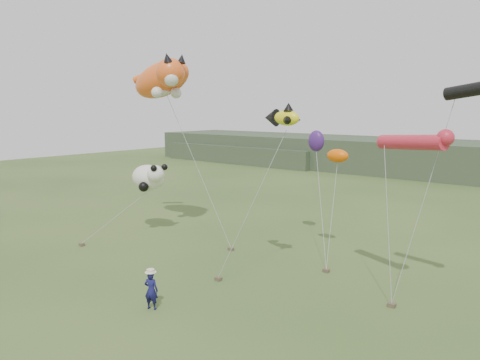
{
  "coord_description": "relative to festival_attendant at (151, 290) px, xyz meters",
  "views": [
    {
      "loc": [
        13.24,
        -12.0,
        7.81
      ],
      "look_at": [
        0.82,
        3.0,
        4.83
      ],
      "focal_mm": 35.0,
      "sensor_mm": 36.0,
      "label": 1
    }
  ],
  "objects": [
    {
      "name": "ground",
      "position": [
        0.56,
        0.79,
        -0.77
      ],
      "size": [
        120.0,
        120.0,
        0.0
      ],
      "primitive_type": "plane",
      "color": "#385123",
      "rests_on": "ground"
    },
    {
      "name": "headland",
      "position": [
        -2.55,
        45.48,
        1.15
      ],
      "size": [
        90.0,
        13.0,
        4.0
      ],
      "color": "#2D3D28",
      "rests_on": "ground"
    },
    {
      "name": "festival_attendant",
      "position": [
        0.0,
        0.0,
        0.0
      ],
      "size": [
        0.66,
        0.57,
        1.54
      ],
      "primitive_type": "imported",
      "rotation": [
        0.0,
        0.0,
        3.56
      ],
      "color": "#15144D",
      "rests_on": "ground"
    },
    {
      "name": "sandbag_anchors",
      "position": [
        -0.41,
        5.83,
        -0.69
      ],
      "size": [
        17.3,
        5.35,
        0.15
      ],
      "color": "brown",
      "rests_on": "ground"
    },
    {
      "name": "cat_kite",
      "position": [
        -8.19,
        8.05,
        8.83
      ],
      "size": [
        5.97,
        3.19,
        3.08
      ],
      "color": "#F65D1E",
      "rests_on": "ground"
    },
    {
      "name": "fish_kite",
      "position": [
        1.76,
        6.19,
        6.66
      ],
      "size": [
        2.05,
        1.39,
        1.07
      ],
      "color": "yellow",
      "rests_on": "ground"
    },
    {
      "name": "tube_kites",
      "position": [
        8.19,
        7.79,
        6.5
      ],
      "size": [
        5.59,
        1.88,
        2.98
      ],
      "color": "black",
      "rests_on": "ground"
    },
    {
      "name": "panda_kite",
      "position": [
        -9.16,
        7.53,
        2.77
      ],
      "size": [
        2.85,
        1.84,
        1.77
      ],
      "color": "white",
      "rests_on": "ground"
    },
    {
      "name": "misc_kites",
      "position": [
        0.85,
        11.82,
        4.94
      ],
      "size": [
        3.45,
        2.48,
        1.54
      ],
      "color": "#EA5905",
      "rests_on": "ground"
    }
  ]
}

